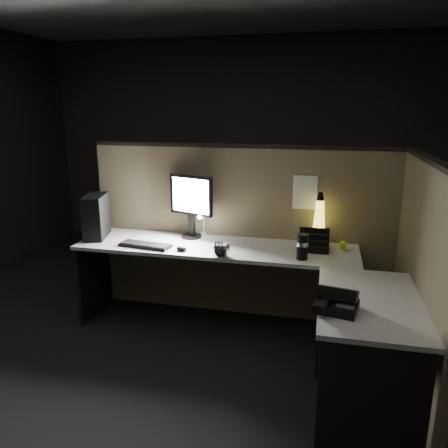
% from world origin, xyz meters
% --- Properties ---
extents(floor, '(6.00, 6.00, 0.00)m').
position_xyz_m(floor, '(0.00, 0.00, 0.00)').
color(floor, black).
rests_on(floor, ground).
extents(room_shell, '(6.00, 6.00, 6.00)m').
position_xyz_m(room_shell, '(0.00, 0.00, 1.62)').
color(room_shell, silver).
rests_on(room_shell, ground).
extents(partition_back, '(2.66, 0.06, 1.50)m').
position_xyz_m(partition_back, '(0.00, 0.93, 0.75)').
color(partition_back, brown).
rests_on(partition_back, ground).
extents(partition_right, '(0.06, 1.66, 1.50)m').
position_xyz_m(partition_right, '(1.33, 0.10, 0.75)').
color(partition_right, brown).
rests_on(partition_right, ground).
extents(desk, '(2.60, 1.60, 0.73)m').
position_xyz_m(desk, '(0.18, 0.25, 0.58)').
color(desk, beige).
rests_on(desk, ground).
extents(pc_tower, '(0.24, 0.38, 0.37)m').
position_xyz_m(pc_tower, '(-1.22, 0.60, 0.92)').
color(pc_tower, black).
rests_on(pc_tower, desk).
extents(monitor, '(0.41, 0.19, 0.54)m').
position_xyz_m(monitor, '(-0.42, 0.79, 1.06)').
color(monitor, black).
rests_on(monitor, desk).
extents(keyboard, '(0.44, 0.20, 0.02)m').
position_xyz_m(keyboard, '(-0.70, 0.44, 0.74)').
color(keyboard, black).
rests_on(keyboard, desk).
extents(mouse, '(0.10, 0.08, 0.04)m').
position_xyz_m(mouse, '(-0.38, 0.41, 0.75)').
color(mouse, black).
rests_on(mouse, desk).
extents(clip_lamp, '(0.04, 0.17, 0.22)m').
position_xyz_m(clip_lamp, '(-0.33, 0.82, 0.86)').
color(clip_lamp, white).
rests_on(clip_lamp, desk).
extents(organizer, '(0.24, 0.21, 0.18)m').
position_xyz_m(organizer, '(0.64, 0.68, 0.77)').
color(organizer, black).
rests_on(organizer, desk).
extents(lava_lamp, '(0.12, 0.12, 0.45)m').
position_xyz_m(lava_lamp, '(0.67, 0.79, 0.92)').
color(lava_lamp, black).
rests_on(lava_lamp, desk).
extents(travel_mug, '(0.09, 0.09, 0.20)m').
position_xyz_m(travel_mug, '(0.56, 0.43, 0.83)').
color(travel_mug, black).
rests_on(travel_mug, desk).
extents(steel_mug, '(0.16, 0.16, 0.10)m').
position_xyz_m(steel_mug, '(-0.04, 0.34, 0.78)').
color(steel_mug, '#B4B4BB').
rests_on(steel_mug, desk).
extents(figurine, '(0.06, 0.06, 0.06)m').
position_xyz_m(figurine, '(0.87, 0.72, 0.78)').
color(figurine, yellow).
rests_on(figurine, desk).
extents(pinned_paper, '(0.20, 0.00, 0.28)m').
position_xyz_m(pinned_paper, '(0.54, 0.90, 1.15)').
color(pinned_paper, white).
rests_on(pinned_paper, partition_back).
extents(desk_phone, '(0.26, 0.26, 0.14)m').
position_xyz_m(desk_phone, '(0.80, -0.38, 0.78)').
color(desk_phone, black).
rests_on(desk_phone, desk).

